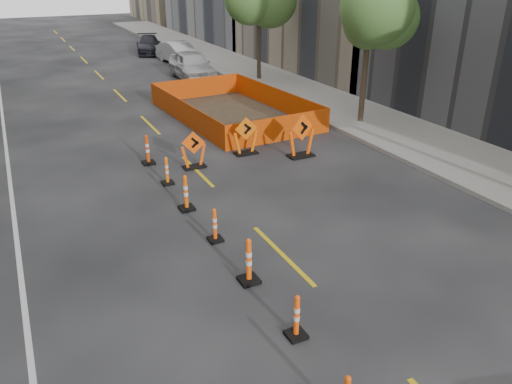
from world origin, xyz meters
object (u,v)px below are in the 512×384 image
channelizer_3 (297,316)px  channelizer_5 (215,225)px  channelizer_8 (147,150)px  channelizer_6 (186,193)px  channelizer_4 (249,261)px  parked_car_near (192,65)px  channelizer_7 (167,171)px  chevron_sign_center (246,136)px  parked_car_mid (179,53)px  chevron_sign_left (194,150)px  parked_car_far (149,45)px  chevron_sign_right (301,136)px

channelizer_3 → channelizer_5: bearing=90.2°
channelizer_3 → channelizer_8: bearing=90.6°
channelizer_6 → channelizer_4: bearing=-89.2°
channelizer_8 → parked_car_near: (6.22, 12.76, 0.30)m
channelizer_5 → channelizer_7: size_ratio=0.99×
chevron_sign_center → parked_car_mid: 19.21m
channelizer_6 → channelizer_8: size_ratio=1.00×
channelizer_5 → chevron_sign_center: (3.43, 5.43, 0.26)m
chevron_sign_left → parked_car_far: size_ratio=0.29×
channelizer_7 → parked_car_mid: parked_car_mid is taller
channelizer_5 → parked_car_far: (6.34, 29.39, 0.21)m
chevron_sign_right → channelizer_6: bearing=-168.0°
channelizer_3 → chevron_sign_center: bearing=70.2°
channelizer_8 → chevron_sign_center: 3.59m
channelizer_5 → chevron_sign_right: bearing=39.9°
channelizer_8 → parked_car_far: parked_car_far is taller
channelizer_3 → chevron_sign_left: bearing=82.3°
channelizer_4 → parked_car_mid: (7.12, 26.31, 0.18)m
channelizer_3 → chevron_sign_right: bearing=58.5°
channelizer_4 → chevron_sign_center: size_ratio=0.77×
channelizer_4 → channelizer_6: channelizer_4 is taller
chevron_sign_right → parked_car_mid: size_ratio=0.36×
channelizer_5 → chevron_sign_right: 6.70m
channelizer_6 → channelizer_7: size_ratio=1.16×
parked_car_mid → channelizer_3: bearing=-113.8°
channelizer_3 → chevron_sign_left: size_ratio=0.72×
channelizer_4 → channelizer_8: 8.09m
channelizer_8 → parked_car_mid: bearing=68.4°
channelizer_5 → parked_car_mid: parked_car_mid is taller
channelizer_8 → chevron_sign_center: chevron_sign_center is taller
channelizer_4 → chevron_sign_center: chevron_sign_center is taller
channelizer_4 → chevron_sign_left: size_ratio=0.83×
channelizer_6 → channelizer_7: (0.06, 2.02, -0.08)m
channelizer_3 → channelizer_8: 10.11m
parked_car_mid → parked_car_far: (-0.77, 5.10, -0.07)m
chevron_sign_center → parked_car_mid: bearing=83.6°
channelizer_3 → chevron_sign_center: (3.42, 9.48, 0.24)m
channelizer_6 → parked_car_far: parked_car_far is taller
parked_car_near → parked_car_far: (0.21, 10.56, -0.17)m
channelizer_5 → channelizer_6: size_ratio=0.85×
channelizer_5 → parked_car_mid: bearing=73.7°
chevron_sign_left → chevron_sign_right: chevron_sign_right is taller
channelizer_4 → channelizer_8: channelizer_4 is taller
channelizer_6 → parked_car_far: size_ratio=0.23×
channelizer_6 → channelizer_8: (-0.02, 4.04, -0.00)m
channelizer_3 → channelizer_4: (-0.03, 2.02, 0.08)m
channelizer_8 → parked_car_near: bearing=64.0°
channelizer_4 → channelizer_7: bearing=90.0°
channelizer_3 → parked_car_near: bearing=75.0°
chevron_sign_right → parked_car_near: (1.00, 14.54, 0.03)m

